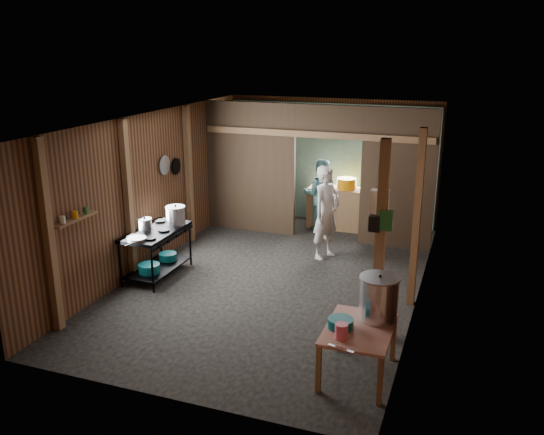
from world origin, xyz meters
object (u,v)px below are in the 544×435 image
at_px(yellow_tub, 346,183).
at_px(cook, 326,213).
at_px(stove_pot_large, 176,216).
at_px(stock_pot, 379,299).
at_px(pink_bucket, 341,331).
at_px(gas_range, 157,253).
at_px(prep_table, 358,352).

xyz_separation_m(yellow_tub, cook, (0.04, -1.73, -0.13)).
bearing_deg(stove_pot_large, stock_pot, -26.84).
xyz_separation_m(stove_pot_large, pink_bucket, (3.40, -2.48, -0.25)).
height_order(yellow_tub, cook, cook).
bearing_deg(pink_bucket, stove_pot_large, 143.94).
relative_size(pink_bucket, cook, 0.10).
relative_size(gas_range, prep_table, 1.31).
bearing_deg(stock_pot, cook, 114.47).
bearing_deg(prep_table, cook, 110.42).
bearing_deg(gas_range, prep_table, -25.85).
distance_m(gas_range, cook, 3.00).
height_order(gas_range, pink_bucket, gas_range).
relative_size(gas_range, stove_pot_large, 4.02).
bearing_deg(yellow_tub, cook, -88.79).
relative_size(stove_pot_large, pink_bucket, 1.94).
xyz_separation_m(stove_pot_large, yellow_tub, (2.17, 3.12, 0.02)).
bearing_deg(cook, yellow_tub, 25.40).
xyz_separation_m(gas_range, yellow_tub, (2.34, 3.50, 0.56)).
distance_m(pink_bucket, yellow_tub, 5.74).
bearing_deg(stove_pot_large, gas_range, -114.00).
xyz_separation_m(gas_range, pink_bucket, (3.57, -2.10, 0.30)).
bearing_deg(stove_pot_large, yellow_tub, 55.15).
bearing_deg(stock_pot, yellow_tub, 106.96).
relative_size(prep_table, cook, 0.62).
xyz_separation_m(gas_range, stock_pot, (3.86, -1.49, 0.46)).
relative_size(prep_table, pink_bucket, 5.95).
xyz_separation_m(pink_bucket, cook, (-1.19, 3.87, 0.14)).
xyz_separation_m(prep_table, stove_pot_large, (-3.54, 2.18, 0.63)).
height_order(stove_pot_large, stock_pot, stock_pot).
bearing_deg(stock_pot, pink_bucket, -115.63).
bearing_deg(prep_table, yellow_tub, 104.46).
xyz_separation_m(stock_pot, yellow_tub, (-1.52, 4.99, 0.10)).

